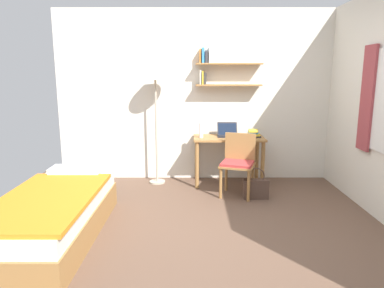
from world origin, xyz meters
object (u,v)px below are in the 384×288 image
object	(u,v)px
bed	(55,215)
laptop	(228,133)
standing_lamp	(156,78)
desk	(230,146)
handbag	(257,188)
water_bottle	(202,130)
book_stack	(254,134)
desk_chair	(239,161)

from	to	relation	value
bed	laptop	size ratio (longest dim) A/B	6.45
standing_lamp	desk	bearing A→B (deg)	-1.94
bed	desk	size ratio (longest dim) A/B	1.88
standing_lamp	handbag	world-z (taller)	standing_lamp
standing_lamp	laptop	size ratio (longest dim) A/B	5.86
desk	handbag	size ratio (longest dim) A/B	2.47
handbag	water_bottle	bearing A→B (deg)	140.07
standing_lamp	handbag	xyz separation A→B (m)	(1.39, -0.69, -1.44)
desk	book_stack	xyz separation A→B (m)	(0.37, 0.02, 0.19)
desk	water_bottle	world-z (taller)	water_bottle
water_bottle	book_stack	bearing A→B (deg)	5.40
desk_chair	book_stack	bearing A→B (deg)	60.93
water_bottle	book_stack	xyz separation A→B (m)	(0.78, 0.07, -0.06)
bed	laptop	bearing A→B (deg)	44.08
standing_lamp	laptop	bearing A→B (deg)	1.54
book_stack	desk	bearing A→B (deg)	-177.41
standing_lamp	laptop	xyz separation A→B (m)	(1.07, 0.03, -0.81)
bed	desk	bearing A→B (deg)	42.85
bed	water_bottle	size ratio (longest dim) A/B	8.75
book_stack	bed	bearing A→B (deg)	-141.79
book_stack	laptop	bearing A→B (deg)	172.76
desk	book_stack	world-z (taller)	book_stack
desk_chair	book_stack	distance (m)	0.66
desk_chair	water_bottle	world-z (taller)	water_bottle
standing_lamp	book_stack	world-z (taller)	standing_lamp
standing_lamp	handbag	size ratio (longest dim) A/B	4.22
desk	laptop	size ratio (longest dim) A/B	3.43
water_bottle	handbag	bearing A→B (deg)	-39.93
desk_chair	standing_lamp	xyz separation A→B (m)	(-1.16, 0.54, 1.11)
water_bottle	bed	bearing A→B (deg)	-131.27
standing_lamp	water_bottle	size ratio (longest dim) A/B	7.95
desk_chair	water_bottle	size ratio (longest dim) A/B	3.74
water_bottle	standing_lamp	bearing A→B (deg)	172.03
bed	standing_lamp	bearing A→B (deg)	64.86
book_stack	handbag	bearing A→B (deg)	-95.36
desk_chair	handbag	world-z (taller)	desk_chair
desk	water_bottle	bearing A→B (deg)	-172.11
desk_chair	laptop	size ratio (longest dim) A/B	2.76
bed	book_stack	size ratio (longest dim) A/B	8.10
bed	desk_chair	distance (m)	2.42
desk_chair	desk	bearing A→B (deg)	99.30
desk	desk_chair	world-z (taller)	desk_chair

